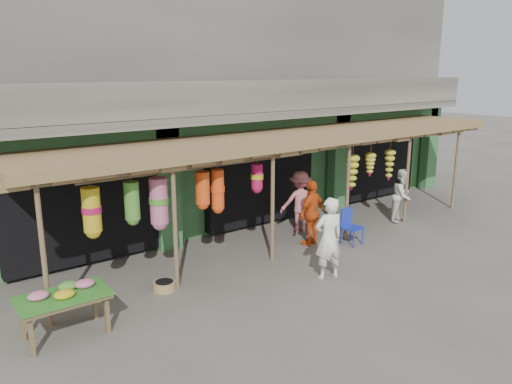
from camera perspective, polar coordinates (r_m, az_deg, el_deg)
ground at (r=12.87m, az=6.49°, el=-6.02°), size 80.00×80.00×0.00m
building at (r=16.00m, az=-5.51°, el=10.23°), size 16.40×6.80×7.00m
awning at (r=12.70m, az=3.68°, el=5.76°), size 14.00×2.70×2.79m
flower_table at (r=8.96m, az=-21.12°, el=-11.12°), size 1.46×0.86×0.87m
blue_chair at (r=12.95m, az=10.69°, el=-3.65°), size 0.48×0.49×0.92m
basket_left at (r=10.34m, az=-23.42°, el=-11.57°), size 0.58×0.58×0.22m
basket_mid at (r=10.44m, az=-10.42°, el=-10.49°), size 0.55×0.55×0.18m
basket_right at (r=10.38m, az=-18.20°, el=-10.99°), size 0.63×0.63×0.22m
person_front at (r=10.66m, az=8.31°, el=-5.26°), size 0.73×0.57×1.78m
person_right at (r=15.15m, az=16.38°, el=-0.38°), size 0.90×0.78×1.57m
person_vendor at (r=12.65m, az=6.40°, el=-2.38°), size 1.04×0.60×1.68m
person_shopper at (r=13.68m, az=5.04°, el=-1.10°), size 1.25×1.03×1.68m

